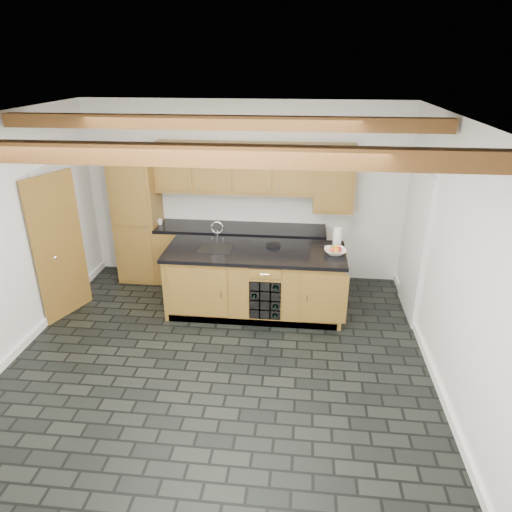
# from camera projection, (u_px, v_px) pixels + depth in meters

# --- Properties ---
(ground) EXTENTS (5.00, 5.00, 0.00)m
(ground) POSITION_uv_depth(u_px,v_px,m) (218.00, 363.00, 5.44)
(ground) COLOR black
(ground) RESTS_ON ground
(room_shell) EXTENTS (5.01, 5.00, 5.00)m
(room_shell) POSITION_uv_depth(u_px,v_px,m) (215.00, 227.00, 5.33)
(room_shell) COLOR white
(room_shell) RESTS_ON ground
(back_cabinetry) EXTENTS (3.65, 0.62, 2.20)m
(back_cabinetry) POSITION_uv_depth(u_px,v_px,m) (219.00, 222.00, 7.13)
(back_cabinetry) COLOR olive
(back_cabinetry) RESTS_ON ground
(island) EXTENTS (2.48, 0.96, 0.93)m
(island) POSITION_uv_depth(u_px,v_px,m) (255.00, 281.00, 6.40)
(island) COLOR olive
(island) RESTS_ON ground
(faucet) EXTENTS (0.45, 0.40, 0.34)m
(faucet) POSITION_uv_depth(u_px,v_px,m) (216.00, 245.00, 6.30)
(faucet) COLOR black
(faucet) RESTS_ON island
(kitchen_scale) EXTENTS (0.20, 0.14, 0.05)m
(kitchen_scale) POSITION_uv_depth(u_px,v_px,m) (273.00, 245.00, 6.34)
(kitchen_scale) COLOR black
(kitchen_scale) RESTS_ON island
(fruit_bowl) EXTENTS (0.31, 0.31, 0.07)m
(fruit_bowl) POSITION_uv_depth(u_px,v_px,m) (335.00, 251.00, 6.09)
(fruit_bowl) COLOR white
(fruit_bowl) RESTS_ON island
(fruit_cluster) EXTENTS (0.16, 0.17, 0.07)m
(fruit_cluster) POSITION_uv_depth(u_px,v_px,m) (335.00, 249.00, 6.08)
(fruit_cluster) COLOR #B41821
(fruit_cluster) RESTS_ON fruit_bowl
(paper_towel) EXTENTS (0.12, 0.12, 0.27)m
(paper_towel) POSITION_uv_depth(u_px,v_px,m) (337.00, 237.00, 6.31)
(paper_towel) COLOR white
(paper_towel) RESTS_ON island
(mug) EXTENTS (0.10, 0.10, 0.09)m
(mug) POSITION_uv_depth(u_px,v_px,m) (160.00, 222.00, 7.17)
(mug) COLOR white
(mug) RESTS_ON back_cabinetry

